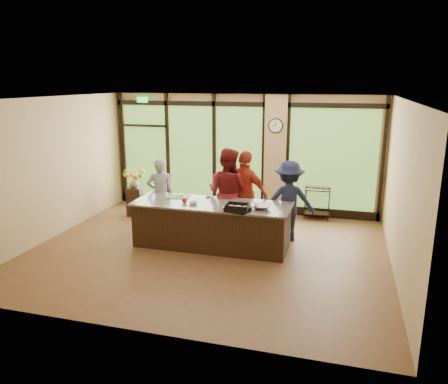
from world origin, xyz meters
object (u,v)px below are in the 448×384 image
Objects in this scene: cook_right at (289,201)px; bar_cart at (317,199)px; cook_left at (161,194)px; island_base at (212,226)px; flower_stand at (135,201)px; roasting_pan at (237,210)px.

cook_right is 1.74m from bar_cart.
cook_right reaches higher than cook_left.
bar_cart is (1.95, 2.44, 0.07)m from island_base.
cook_left is 0.96× the size of cook_right.
island_base reaches higher than flower_stand.
cook_right is at bearing -110.36° from bar_cart.
flower_stand is at bearing -21.66° from cook_right.
island_base is 1.81× the size of cook_right.
island_base is at bearing 164.42° from roasting_pan.
flower_stand is 4.56m from bar_cart.
bar_cart is (4.46, 0.91, 0.15)m from flower_stand.
roasting_pan is (0.64, -0.42, 0.52)m from island_base.
cook_left is 2.31× the size of flower_stand.
cook_left is at bearing -155.84° from bar_cart.
cook_left is 1.95× the size of bar_cart.
roasting_pan is at bearing 45.33° from cook_right.
flower_stand is (-1.09, 0.84, -0.47)m from cook_left.
cook_right reaches higher than flower_stand.
island_base is 1.88× the size of cook_left.
roasting_pan is 0.59× the size of flower_stand.
flower_stand is (-2.51, 1.52, -0.08)m from island_base.
roasting_pan reaches higher than bar_cart.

